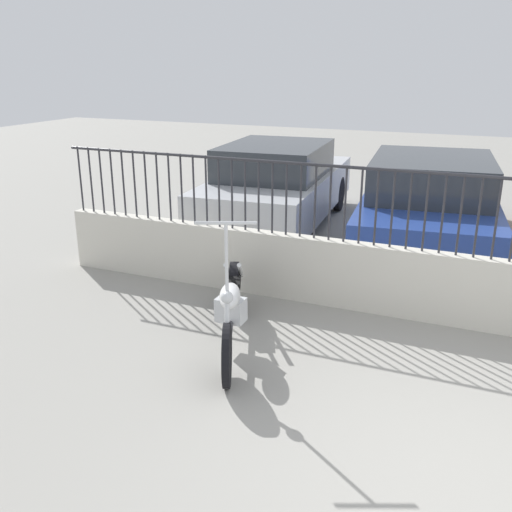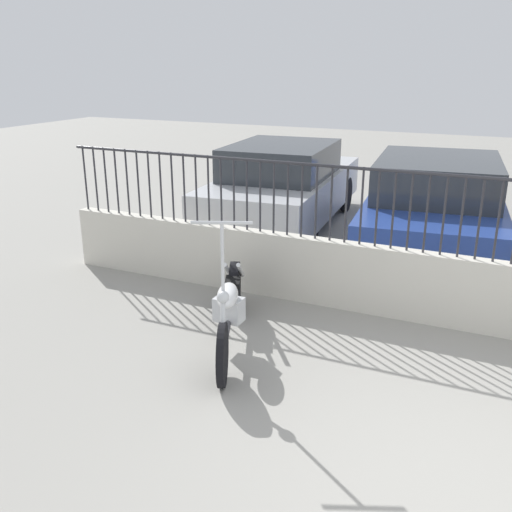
# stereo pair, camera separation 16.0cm
# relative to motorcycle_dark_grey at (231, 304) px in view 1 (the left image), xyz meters

# --- Properties ---
(ground_plane) EXTENTS (40.00, 40.00, 0.00)m
(ground_plane) POSITION_rel_motorcycle_dark_grey_xyz_m (2.52, -1.37, -0.38)
(ground_plane) COLOR gray
(low_wall) EXTENTS (10.82, 0.18, 0.78)m
(low_wall) POSITION_rel_motorcycle_dark_grey_xyz_m (2.52, 1.25, 0.01)
(low_wall) COLOR beige
(low_wall) RESTS_ON ground_plane
(motorcycle_dark_grey) EXTENTS (1.00, 2.07, 1.44)m
(motorcycle_dark_grey) POSITION_rel_motorcycle_dark_grey_xyz_m (0.00, 0.00, 0.00)
(motorcycle_dark_grey) COLOR black
(motorcycle_dark_grey) RESTS_ON ground_plane
(car_silver) EXTENTS (2.05, 4.34, 1.41)m
(car_silver) POSITION_rel_motorcycle_dark_grey_xyz_m (-1.10, 4.16, 0.32)
(car_silver) COLOR black
(car_silver) RESTS_ON ground_plane
(car_blue) EXTENTS (2.34, 4.71, 1.38)m
(car_blue) POSITION_rel_motorcycle_dark_grey_xyz_m (1.40, 4.02, 0.30)
(car_blue) COLOR black
(car_blue) RESTS_ON ground_plane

